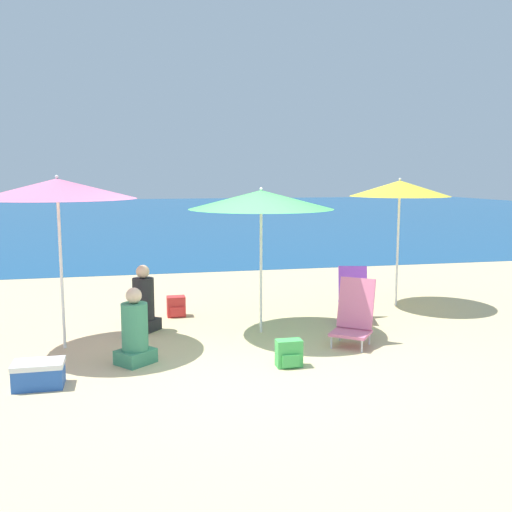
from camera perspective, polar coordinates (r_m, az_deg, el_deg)
name	(u,v)px	position (r m, az deg, el deg)	size (l,w,h in m)	color
ground_plane	(251,364)	(6.51, -0.47, -10.77)	(60.00, 60.00, 0.00)	#D1BA89
sea_water	(152,213)	(32.31, -10.32, 4.22)	(60.00, 40.00, 0.01)	navy
beach_umbrella_yellow	(400,189)	(9.37, 14.18, 6.55)	(1.59, 1.59, 2.06)	white
beach_umbrella_green	(261,200)	(7.48, 0.51, 5.64)	(1.91, 1.91, 1.95)	white
beach_umbrella_pink	(57,189)	(7.16, -19.25, 6.35)	(1.85, 1.85, 2.11)	white
beach_chair_pink	(354,315)	(7.27, 9.77, -5.87)	(0.67, 0.69, 0.82)	silver
beach_chair_purple	(354,294)	(8.50, 9.73, -3.81)	(0.56, 0.68, 0.76)	silver
person_seated_near	(144,304)	(7.90, -11.18, -4.69)	(0.49, 0.49, 0.91)	#262628
person_seated_far	(135,333)	(6.58, -12.02, -7.50)	(0.50, 0.49, 0.87)	#3F8C66
backpack_green	(289,354)	(6.40, 3.32, -9.72)	(0.28, 0.19, 0.30)	#47B756
backpack_red	(176,307)	(8.67, -7.99, -5.03)	(0.27, 0.23, 0.31)	red
cooler_box	(39,374)	(6.21, -20.90, -10.98)	(0.49, 0.32, 0.26)	#2859B2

